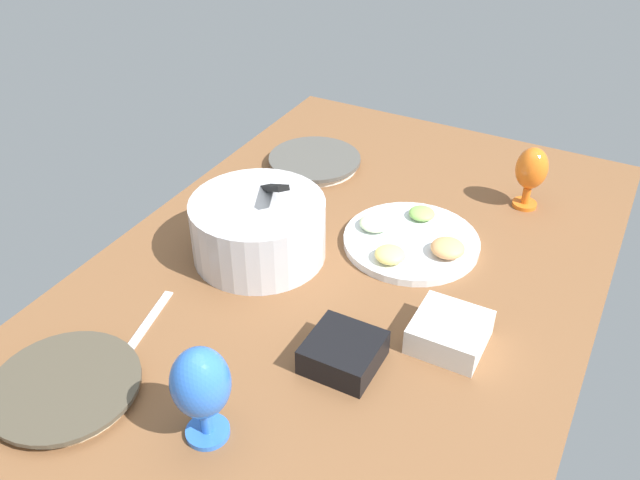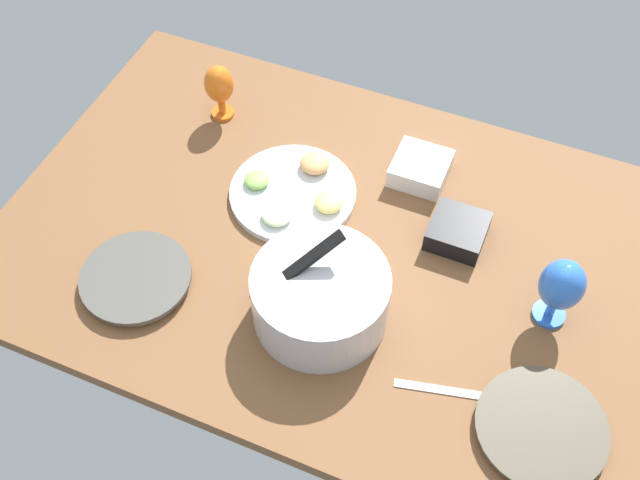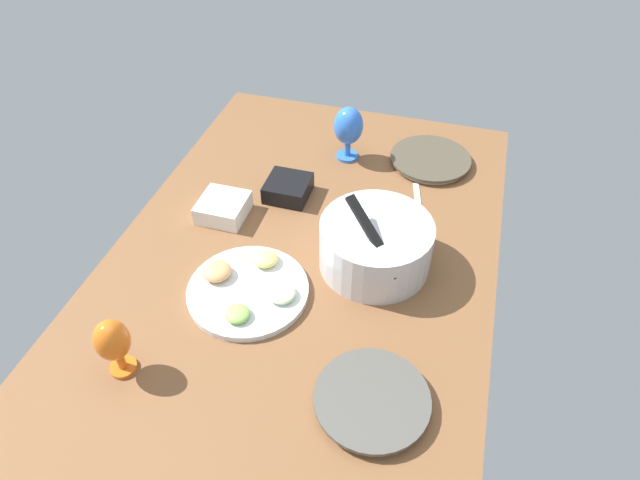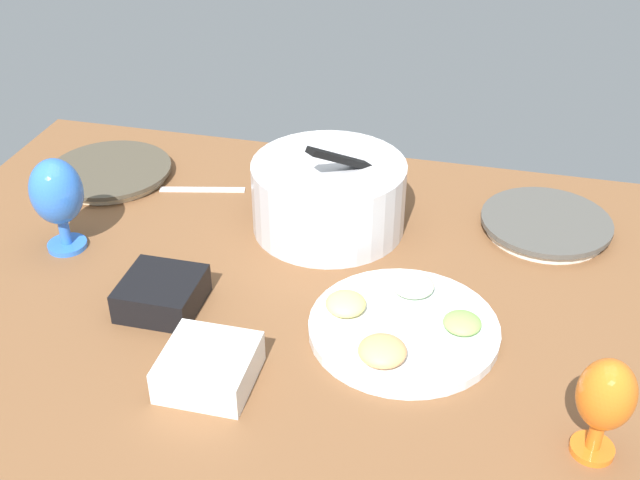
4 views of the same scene
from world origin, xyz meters
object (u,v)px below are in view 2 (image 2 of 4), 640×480
mixing_bowl (320,295)px  hurricane_glass_orange (219,86)px  fruit_platter (294,192)px  dinner_plate_right (136,279)px  hurricane_glass_blue (561,286)px  square_bowl_white (421,168)px  dinner_plate_left (541,428)px  square_bowl_black (458,230)px

mixing_bowl → hurricane_glass_orange: 67.77cm
mixing_bowl → fruit_platter: size_ratio=0.95×
dinner_plate_right → hurricane_glass_blue: bearing=-162.7°
mixing_bowl → square_bowl_white: bearing=-99.0°
hurricane_glass_orange → fruit_platter: bearing=147.4°
dinner_plate_right → fruit_platter: bearing=-121.1°
square_bowl_white → fruit_platter: bearing=34.4°
hurricane_glass_orange → hurricane_glass_blue: bearing=163.2°
fruit_platter → hurricane_glass_blue: hurricane_glass_blue is taller
dinner_plate_left → dinner_plate_right: (92.12, 0.20, 0.23)cm
dinner_plate_right → hurricane_glass_blue: size_ratio=1.36×
square_bowl_black → square_bowl_white: (14.15, -15.35, 0.06)cm
mixing_bowl → hurricane_glass_orange: size_ratio=1.85×
dinner_plate_left → square_bowl_white: bearing=-51.8°
hurricane_glass_blue → hurricane_glass_orange: bearing=-16.8°
fruit_platter → dinner_plate_right: bearing=58.9°
fruit_platter → square_bowl_white: 31.97cm
dinner_plate_left → square_bowl_black: (29.16, -39.73, 1.80)cm
dinner_plate_right → hurricane_glass_orange: size_ratio=1.57×
dinner_plate_left → dinner_plate_right: 92.12cm
dinner_plate_right → fruit_platter: fruit_platter is taller
fruit_platter → square_bowl_black: size_ratio=2.41×
fruit_platter → hurricane_glass_orange: (29.29, -18.71, 8.50)cm
hurricane_glass_orange → dinner_plate_left: bearing=150.6°
dinner_plate_left → dinner_plate_right: bearing=0.1°
square_bowl_black → mixing_bowl: bearing=55.7°
dinner_plate_left → hurricane_glass_blue: size_ratio=1.43×
hurricane_glass_orange → square_bowl_black: (-69.77, 16.00, -6.92)cm
hurricane_glass_blue → square_bowl_black: size_ratio=1.43×
mixing_bowl → square_bowl_white: mixing_bowl is taller
hurricane_glass_orange → square_bowl_white: (-55.62, 0.65, -6.86)cm
dinner_plate_left → fruit_platter: 78.87cm
dinner_plate_left → dinner_plate_right: size_ratio=1.05×
dinner_plate_left → mixing_bowl: (50.70, -8.19, 6.22)cm
mixing_bowl → fruit_platter: 35.01cm
hurricane_glass_blue → square_bowl_black: (24.78, -12.54, -8.48)cm
mixing_bowl → square_bowl_black: bearing=-124.3°
dinner_plate_left → hurricane_glass_orange: (98.93, -55.72, 8.72)cm
square_bowl_white → square_bowl_black: bearing=132.7°
dinner_plate_right → fruit_platter: size_ratio=0.81×
dinner_plate_right → square_bowl_black: bearing=-147.6°
dinner_plate_left → square_bowl_black: 49.32cm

